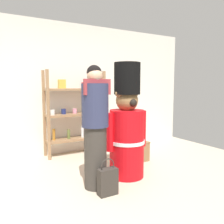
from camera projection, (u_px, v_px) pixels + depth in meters
name	position (u px, v px, depth m)	size (l,w,h in m)	color
ground_plane	(107.00, 197.00, 2.89)	(6.40, 6.40, 0.00)	beige
back_wall	(53.00, 89.00, 4.64)	(6.40, 0.12, 2.60)	silver
merchandise_shelf	(75.00, 112.00, 4.69)	(1.20, 0.35, 1.66)	#93704C
teddy_bear_guard	(127.00, 128.00, 3.50)	(0.69, 0.53, 1.70)	red
person_shopper	(95.00, 126.00, 3.09)	(0.37, 0.35, 1.63)	#38332D
shopping_bag	(108.00, 181.00, 2.94)	(0.25, 0.12, 0.47)	#332D28
display_crate	(137.00, 151.00, 4.27)	(0.40, 0.26, 0.36)	olive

